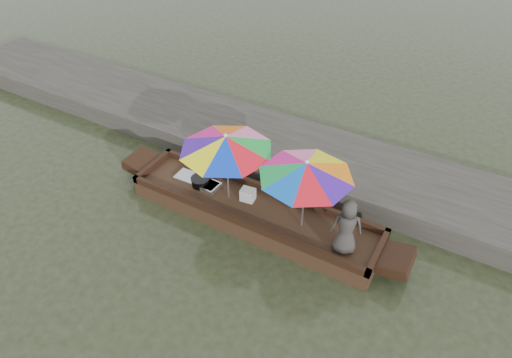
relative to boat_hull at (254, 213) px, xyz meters
The scene contains 11 objects.
water 0.17m from the boat_hull, ahead, with size 80.00×80.00×0.00m, color black.
dock 2.20m from the boat_hull, 90.00° to the left, with size 22.00×2.20×0.50m, color #2D2B26.
boat_hull is the anchor object (origin of this frame).
cooking_pot 1.51m from the boat_hull, 165.24° to the left, with size 0.42×0.42×0.22m, color black.
tray_crayfish 1.20m from the boat_hull, behind, with size 0.54×0.38×0.09m, color silver.
tray_scallop 1.69m from the boat_hull, behind, with size 0.54×0.38×0.06m, color silver.
charcoal_grill 1.34m from the boat_hull, behind, with size 0.38×0.38×0.18m, color black.
supply_bag 0.40m from the boat_hull, 146.90° to the left, with size 0.28×0.22×0.26m, color silver.
vendor 2.11m from the boat_hull, ahead, with size 0.56×0.37×1.15m, color #332F2C.
umbrella_bow 1.12m from the boat_hull, behind, with size 1.82×1.82×1.55m, color green, non-canonical shape.
umbrella_stern 1.42m from the boat_hull, ahead, with size 1.72×1.72×1.55m, color orange, non-canonical shape.
Camera 1 is at (3.36, -5.80, 6.54)m, focal length 32.00 mm.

